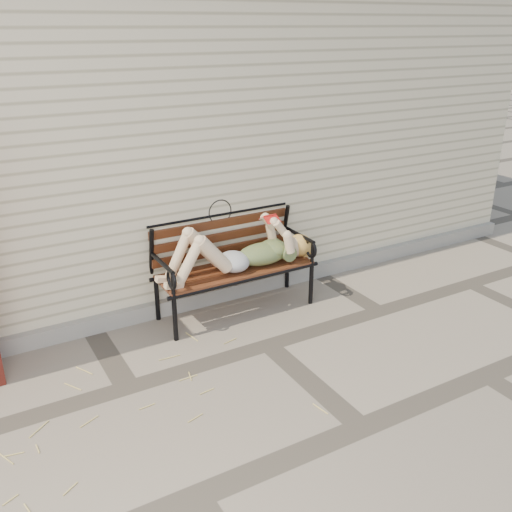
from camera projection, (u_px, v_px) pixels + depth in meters
ground at (268, 345)px, 4.92m from camera, size 80.00×80.00×0.00m
house_wall at (140, 121)px, 6.76m from camera, size 8.00×4.00×3.00m
foundation_strip at (218, 294)px, 5.67m from camera, size 8.00×0.10×0.15m
garden_bench at (231, 251)px, 5.36m from camera, size 1.62×0.65×1.05m
reading_woman at (238, 252)px, 5.25m from camera, size 1.53×0.35×0.48m
straw_scatter at (112, 421)px, 3.98m from camera, size 2.92×1.71×0.01m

